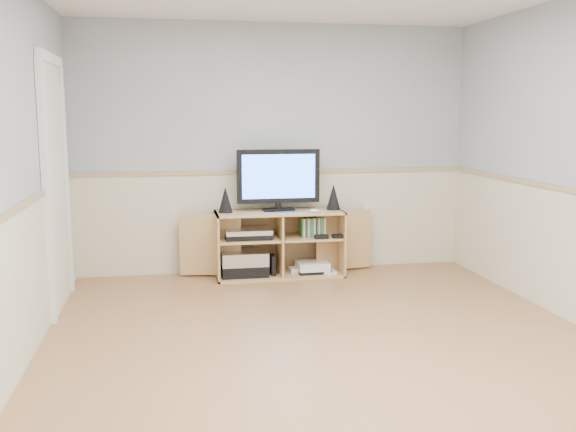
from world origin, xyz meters
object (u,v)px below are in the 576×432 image
object	(u,v)px
media_cabinet	(278,242)
monitor	(278,178)
game_consoles	(311,267)
keyboard	(290,213)

from	to	relation	value
media_cabinet	monitor	size ratio (longest dim) A/B	2.38
monitor	game_consoles	distance (m)	0.97
media_cabinet	keyboard	xyz separation A→B (m)	(0.08, -0.20, 0.32)
keyboard	game_consoles	distance (m)	0.65
keyboard	game_consoles	size ratio (longest dim) A/B	0.60
monitor	keyboard	size ratio (longest dim) A/B	3.04
monitor	game_consoles	world-z (taller)	monitor
keyboard	game_consoles	bearing A→B (deg)	20.32
monitor	game_consoles	size ratio (longest dim) A/B	1.84
media_cabinet	keyboard	world-z (taller)	keyboard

